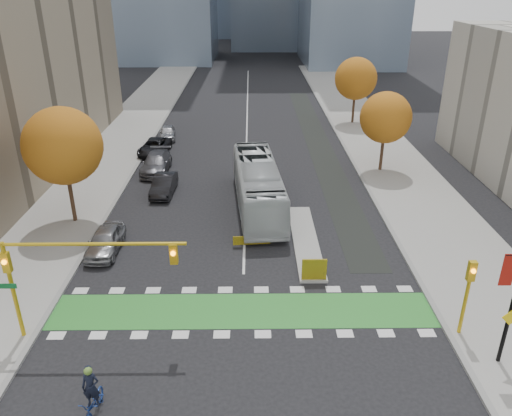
{
  "coord_description": "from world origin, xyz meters",
  "views": [
    {
      "loc": [
        0.46,
        -19.79,
        15.75
      ],
      "look_at": [
        0.75,
        7.74,
        3.0
      ],
      "focal_mm": 35.0,
      "sensor_mm": 36.0,
      "label": 1
    }
  ],
  "objects_px": {
    "cyclist": "(93,400)",
    "bus": "(258,186)",
    "tree_east_far": "(356,79)",
    "tree_east_near": "(386,118)",
    "traffic_signal_east": "(468,287)",
    "hazard_board": "(314,269)",
    "traffic_signal_west": "(64,265)",
    "parked_car_a": "(105,241)",
    "parked_car_c": "(156,163)",
    "parked_car_d": "(154,147)",
    "parked_car_e": "(167,132)",
    "parked_car_b": "(164,185)",
    "tree_west": "(63,146)"
  },
  "relations": [
    {
      "from": "hazard_board",
      "to": "parked_car_c",
      "type": "relative_size",
      "value": 0.25
    },
    {
      "from": "parked_car_c",
      "to": "tree_east_near",
      "type": "bearing_deg",
      "value": 0.3
    },
    {
      "from": "traffic_signal_west",
      "to": "parked_car_b",
      "type": "distance_m",
      "value": 17.96
    },
    {
      "from": "parked_car_a",
      "to": "parked_car_c",
      "type": "bearing_deg",
      "value": 87.94
    },
    {
      "from": "tree_east_far",
      "to": "bus",
      "type": "xyz_separation_m",
      "value": [
        -11.53,
        -23.62,
        -3.49
      ]
    },
    {
      "from": "hazard_board",
      "to": "tree_east_near",
      "type": "xyz_separation_m",
      "value": [
        8.0,
        17.8,
        4.06
      ]
    },
    {
      "from": "hazard_board",
      "to": "tree_east_near",
      "type": "bearing_deg",
      "value": 65.8
    },
    {
      "from": "cyclist",
      "to": "parked_car_a",
      "type": "distance_m",
      "value": 13.39
    },
    {
      "from": "parked_car_e",
      "to": "hazard_board",
      "type": "bearing_deg",
      "value": -73.32
    },
    {
      "from": "traffic_signal_west",
      "to": "parked_car_b",
      "type": "height_order",
      "value": "traffic_signal_west"
    },
    {
      "from": "tree_east_near",
      "to": "parked_car_c",
      "type": "distance_m",
      "value": 20.38
    },
    {
      "from": "cyclist",
      "to": "bus",
      "type": "bearing_deg",
      "value": 72.5
    },
    {
      "from": "tree_east_far",
      "to": "tree_west",
      "type": "bearing_deg",
      "value": -133.3
    },
    {
      "from": "tree_east_near",
      "to": "traffic_signal_west",
      "type": "xyz_separation_m",
      "value": [
        -19.93,
        -22.51,
        -0.83
      ]
    },
    {
      "from": "cyclist",
      "to": "parked_car_a",
      "type": "height_order",
      "value": "cyclist"
    },
    {
      "from": "parked_car_b",
      "to": "parked_car_c",
      "type": "bearing_deg",
      "value": 108.4
    },
    {
      "from": "hazard_board",
      "to": "tree_east_far",
      "type": "height_order",
      "value": "tree_east_far"
    },
    {
      "from": "traffic_signal_east",
      "to": "bus",
      "type": "height_order",
      "value": "traffic_signal_east"
    },
    {
      "from": "traffic_signal_west",
      "to": "cyclist",
      "type": "relative_size",
      "value": 3.51
    },
    {
      "from": "traffic_signal_east",
      "to": "parked_car_d",
      "type": "xyz_separation_m",
      "value": [
        -19.5,
        27.6,
        -2.03
      ]
    },
    {
      "from": "cyclist",
      "to": "parked_car_e",
      "type": "relative_size",
      "value": 0.6
    },
    {
      "from": "parked_car_a",
      "to": "parked_car_e",
      "type": "xyz_separation_m",
      "value": [
        0.23,
        24.3,
        -0.07
      ]
    },
    {
      "from": "parked_car_b",
      "to": "parked_car_d",
      "type": "relative_size",
      "value": 0.89
    },
    {
      "from": "parked_car_a",
      "to": "tree_east_near",
      "type": "bearing_deg",
      "value": 35.36
    },
    {
      "from": "hazard_board",
      "to": "tree_east_far",
      "type": "relative_size",
      "value": 0.18
    },
    {
      "from": "tree_west",
      "to": "tree_east_far",
      "type": "bearing_deg",
      "value": 46.7
    },
    {
      "from": "parked_car_b",
      "to": "parked_car_c",
      "type": "height_order",
      "value": "parked_car_c"
    },
    {
      "from": "parked_car_a",
      "to": "parked_car_c",
      "type": "xyz_separation_m",
      "value": [
        0.74,
        14.3,
        0.04
      ]
    },
    {
      "from": "tree_east_far",
      "to": "tree_east_near",
      "type": "bearing_deg",
      "value": -91.79
    },
    {
      "from": "hazard_board",
      "to": "bus",
      "type": "height_order",
      "value": "bus"
    },
    {
      "from": "traffic_signal_east",
      "to": "parked_car_c",
      "type": "relative_size",
      "value": 0.74
    },
    {
      "from": "hazard_board",
      "to": "parked_car_d",
      "type": "height_order",
      "value": "hazard_board"
    },
    {
      "from": "tree_east_far",
      "to": "traffic_signal_east",
      "type": "relative_size",
      "value": 1.87
    },
    {
      "from": "traffic_signal_east",
      "to": "parked_car_b",
      "type": "bearing_deg",
      "value": 134.01
    },
    {
      "from": "cyclist",
      "to": "traffic_signal_east",
      "type": "bearing_deg",
      "value": 17.66
    },
    {
      "from": "hazard_board",
      "to": "traffic_signal_west",
      "type": "distance_m",
      "value": 13.23
    },
    {
      "from": "tree_west",
      "to": "parked_car_e",
      "type": "height_order",
      "value": "tree_west"
    },
    {
      "from": "traffic_signal_east",
      "to": "bus",
      "type": "relative_size",
      "value": 0.33
    },
    {
      "from": "traffic_signal_east",
      "to": "hazard_board",
      "type": "bearing_deg",
      "value": 144.08
    },
    {
      "from": "traffic_signal_east",
      "to": "parked_car_e",
      "type": "height_order",
      "value": "traffic_signal_east"
    },
    {
      "from": "bus",
      "to": "parked_car_a",
      "type": "height_order",
      "value": "bus"
    },
    {
      "from": "parked_car_a",
      "to": "hazard_board",
      "type": "bearing_deg",
      "value": -14.88
    },
    {
      "from": "tree_east_far",
      "to": "parked_car_a",
      "type": "bearing_deg",
      "value": -125.06
    },
    {
      "from": "tree_east_far",
      "to": "parked_car_d",
      "type": "distance_m",
      "value": 24.53
    },
    {
      "from": "cyclist",
      "to": "tree_east_far",
      "type": "bearing_deg",
      "value": 68.48
    },
    {
      "from": "parked_car_b",
      "to": "parked_car_e",
      "type": "height_order",
      "value": "parked_car_b"
    },
    {
      "from": "hazard_board",
      "to": "traffic_signal_west",
      "type": "relative_size",
      "value": 0.16
    },
    {
      "from": "hazard_board",
      "to": "parked_car_c",
      "type": "height_order",
      "value": "parked_car_c"
    },
    {
      "from": "tree_east_near",
      "to": "parked_car_c",
      "type": "xyz_separation_m",
      "value": [
        -19.97,
        0.09,
        -4.07
      ]
    },
    {
      "from": "tree_west",
      "to": "parked_car_b",
      "type": "xyz_separation_m",
      "value": [
        5.5,
        5.09,
        -4.88
      ]
    }
  ]
}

